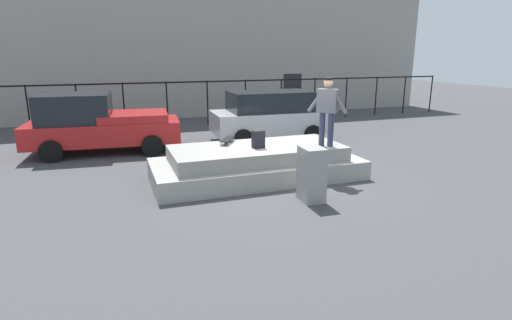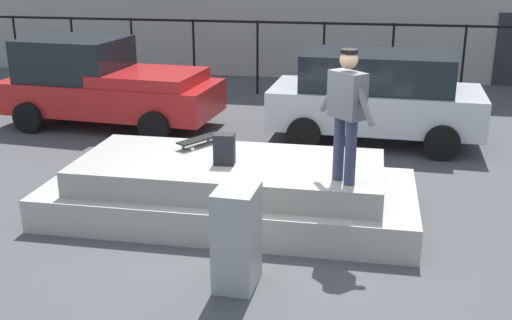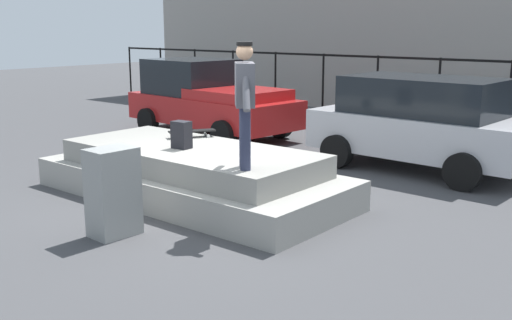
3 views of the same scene
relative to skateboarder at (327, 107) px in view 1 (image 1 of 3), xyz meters
name	(u,v)px [view 1 (image 1 of 3)]	position (x,y,z in m)	size (l,w,h in m)	color
ground_plane	(286,180)	(-0.97, 0.15, -1.78)	(60.00, 60.00, 0.00)	#424244
concrete_ledge	(257,164)	(-1.60, 0.56, -1.41)	(5.15, 2.27, 0.81)	#9E9B93
skateboarder	(327,107)	(0.00, 0.00, 0.00)	(0.76, 0.79, 1.66)	#2D334C
skateboard	(228,139)	(-2.18, 1.16, -0.87)	(0.58, 0.78, 0.12)	black
backpack	(258,139)	(-1.63, 0.39, -0.76)	(0.28, 0.20, 0.43)	black
car_red_pickup_near	(98,124)	(-5.32, 4.79, -0.87)	(4.69, 2.39, 1.85)	#B21E1E
car_silver_hatchback_mid	(270,115)	(0.37, 4.68, -0.86)	(4.10, 2.25, 1.74)	#B7B7BC
utility_box	(312,174)	(-1.08, -1.36, -1.20)	(0.44, 0.60, 1.15)	gray
fence_row	(207,95)	(-0.97, 8.53, -0.50)	(24.06, 0.06, 1.90)	black
warehouse_building	(181,46)	(-0.97, 14.68, 1.62)	(25.84, 8.01, 6.78)	gray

